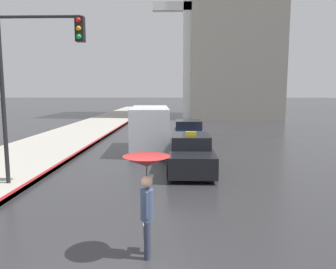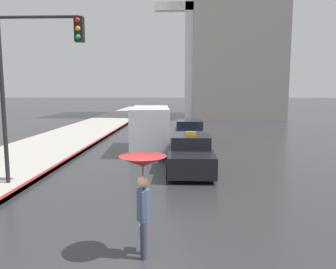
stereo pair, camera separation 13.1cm
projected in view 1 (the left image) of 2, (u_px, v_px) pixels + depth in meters
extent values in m
cube|color=black|center=(191.00, 158.00, 13.68)|extent=(1.80, 4.35, 0.80)
cube|color=black|center=(191.00, 141.00, 13.81)|extent=(1.58, 1.96, 0.53)
cylinder|color=black|center=(215.00, 172.00, 12.36)|extent=(0.20, 0.60, 0.60)
cylinder|color=black|center=(170.00, 171.00, 12.41)|extent=(0.20, 0.60, 0.60)
cylinder|color=black|center=(208.00, 157.00, 15.03)|extent=(0.20, 0.60, 0.60)
cylinder|color=black|center=(171.00, 157.00, 15.08)|extent=(0.20, 0.60, 0.60)
cube|color=yellow|center=(191.00, 134.00, 13.55)|extent=(0.44, 0.16, 0.16)
cube|color=navy|center=(189.00, 136.00, 20.26)|extent=(1.80, 4.17, 0.79)
cube|color=black|center=(189.00, 125.00, 20.37)|extent=(1.58, 1.88, 0.55)
cylinder|color=black|center=(204.00, 143.00, 18.99)|extent=(0.20, 0.60, 0.60)
cylinder|color=black|center=(175.00, 143.00, 19.04)|extent=(0.20, 0.60, 0.60)
cylinder|color=black|center=(201.00, 137.00, 21.55)|extent=(0.20, 0.60, 0.60)
cylinder|color=black|center=(175.00, 137.00, 21.60)|extent=(0.20, 0.60, 0.60)
cube|color=silver|center=(150.00, 128.00, 18.22)|extent=(2.35, 5.13, 2.26)
cube|color=black|center=(150.00, 120.00, 18.17)|extent=(2.34, 4.74, 0.58)
cube|color=red|center=(150.00, 133.00, 18.26)|extent=(2.36, 4.94, 0.14)
cylinder|color=black|center=(168.00, 150.00, 16.91)|extent=(0.24, 0.64, 0.63)
cylinder|color=black|center=(131.00, 150.00, 16.83)|extent=(0.24, 0.64, 0.63)
cylinder|color=black|center=(166.00, 141.00, 19.88)|extent=(0.24, 0.64, 0.63)
cylinder|color=black|center=(135.00, 141.00, 19.80)|extent=(0.24, 0.64, 0.63)
cylinder|color=#2D3347|center=(147.00, 241.00, 6.49)|extent=(0.12, 0.12, 0.79)
cylinder|color=#2D3347|center=(148.00, 236.00, 6.71)|extent=(0.12, 0.12, 0.79)
cylinder|color=#3D4C6B|center=(147.00, 205.00, 6.50)|extent=(0.27, 0.27, 0.62)
sphere|color=#DBAD89|center=(147.00, 181.00, 6.44)|extent=(0.23, 0.23, 0.23)
cylinder|color=#3D4C6B|center=(146.00, 205.00, 6.33)|extent=(0.07, 0.07, 0.53)
cylinder|color=#3D4C6B|center=(147.00, 199.00, 6.67)|extent=(0.07, 0.07, 0.53)
cone|color=maroon|center=(147.00, 161.00, 6.39)|extent=(0.94, 0.94, 0.21)
cylinder|color=black|center=(147.00, 178.00, 6.43)|extent=(0.02, 0.02, 0.67)
cube|color=#BFB28C|center=(146.00, 231.00, 6.84)|extent=(0.11, 0.18, 0.28)
cylinder|color=black|center=(3.00, 101.00, 11.00)|extent=(0.14, 0.14, 6.02)
cylinder|color=black|center=(38.00, 17.00, 10.60)|extent=(2.70, 0.10, 0.10)
cube|color=black|center=(80.00, 29.00, 10.61)|extent=(0.28, 0.28, 0.80)
sphere|color=red|center=(78.00, 20.00, 10.42)|extent=(0.16, 0.16, 0.16)
sphere|color=orange|center=(79.00, 28.00, 10.45)|extent=(0.16, 0.16, 0.16)
sphere|color=green|center=(79.00, 37.00, 10.49)|extent=(0.16, 0.16, 0.16)
cube|color=white|center=(187.00, 42.00, 36.23)|extent=(0.90, 0.90, 17.28)
cube|color=white|center=(188.00, 7.00, 35.73)|extent=(7.60, 0.90, 0.90)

